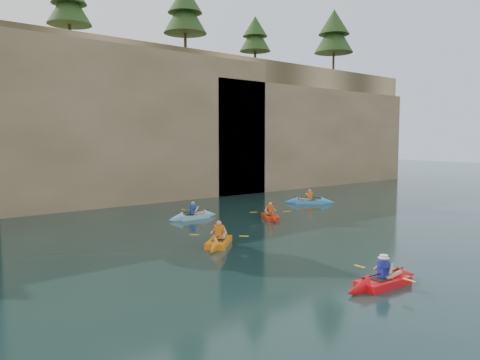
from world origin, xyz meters
TOP-DOWN VIEW (x-y plane):
  - ground at (0.00, 0.00)m, footprint 160.00×160.00m
  - cliff at (0.00, 30.00)m, footprint 70.00×16.00m
  - cliff_slab_center at (2.00, 22.60)m, footprint 24.00×2.40m
  - cliff_slab_east at (22.00, 22.60)m, footprint 26.00×2.40m
  - sea_cave_center at (-4.00, 21.95)m, footprint 3.50×1.00m
  - sea_cave_east at (10.00, 21.95)m, footprint 5.00×1.00m
  - main_kayaker at (-0.82, 0.01)m, footprint 3.40×2.29m
  - kayaker_orange at (-1.32, 7.88)m, footprint 3.18×2.95m
  - kayaker_red_far at (5.09, 11.35)m, footprint 2.38×3.16m
  - kayaker_ltblue_mid at (1.64, 14.22)m, footprint 3.31×2.47m
  - kayaker_blue_east at (11.71, 14.21)m, footprint 3.04×3.14m

SIDE VIEW (x-z plane):
  - ground at x=0.00m, z-range 0.00..0.00m
  - kayaker_red_far at x=5.09m, z-range -0.46..0.75m
  - kayaker_ltblue_mid at x=1.64m, z-range -0.47..0.78m
  - kayaker_blue_east at x=11.71m, z-range -0.48..0.80m
  - kayaker_orange at x=-1.32m, z-range -0.51..0.84m
  - main_kayaker at x=-0.82m, z-range -0.46..0.79m
  - sea_cave_center at x=-4.00m, z-range 0.00..3.20m
  - sea_cave_east at x=10.00m, z-range 0.00..4.50m
  - cliff_slab_east at x=22.00m, z-range 0.00..9.84m
  - cliff_slab_center at x=2.00m, z-range 0.00..11.40m
  - cliff at x=0.00m, z-range 0.00..12.00m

